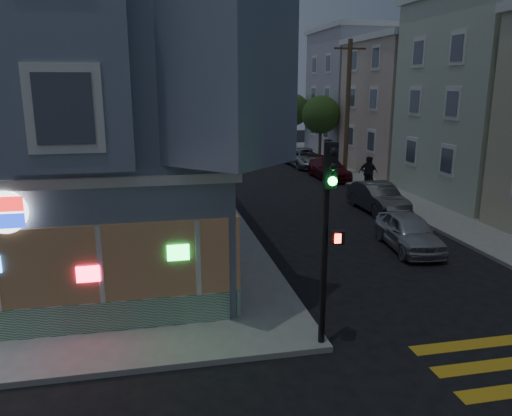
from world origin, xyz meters
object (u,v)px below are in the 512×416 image
object	(u,v)px
parked_car_b	(378,197)
parked_car_c	(329,169)
pedestrian_b	(368,172)
fire_hydrant	(390,194)
street_tree_far	(293,110)
parked_car_d	(306,158)
utility_pole	(348,107)
pedestrian_a	(369,171)
street_tree_near	(321,115)
traffic_signal	(328,211)
parked_car_a	(409,232)

from	to	relation	value
parked_car_b	parked_car_c	size ratio (longest dim) A/B	0.94
pedestrian_b	fire_hydrant	bearing A→B (deg)	96.82
pedestrian_b	parked_car_c	distance (m)	4.30
street_tree_far	parked_car_d	xyz separation A→B (m)	(-1.50, -9.17, -3.22)
utility_pole	parked_car_b	bearing A→B (deg)	-101.96
utility_pole	pedestrian_a	xyz separation A→B (m)	(-0.04, -3.94, -3.73)
street_tree_near	parked_car_c	xyz separation A→B (m)	(-1.50, -6.37, -3.25)
parked_car_d	traffic_signal	bearing A→B (deg)	-108.32
traffic_signal	parked_car_c	bearing A→B (deg)	89.26
parked_car_a	parked_car_d	distance (m)	20.15
street_tree_far	traffic_signal	size ratio (longest dim) A/B	1.08
pedestrian_b	parked_car_d	bearing A→B (deg)	-71.97
parked_car_a	fire_hydrant	bearing A→B (deg)	75.28
street_tree_far	parked_car_c	size ratio (longest dim) A/B	1.13
pedestrian_b	traffic_signal	distance (m)	19.56
street_tree_near	parked_car_b	bearing A→B (deg)	-98.11
street_tree_far	fire_hydrant	bearing A→B (deg)	-92.32
pedestrian_b	traffic_signal	world-z (taller)	traffic_signal
parked_car_d	fire_hydrant	world-z (taller)	parked_car_d
utility_pole	traffic_signal	xyz separation A→B (m)	(-9.18, -21.82, -1.32)
traffic_signal	fire_hydrant	world-z (taller)	traffic_signal
parked_car_c	traffic_signal	world-z (taller)	traffic_signal
parked_car_b	pedestrian_b	bearing A→B (deg)	70.11
street_tree_far	pedestrian_a	xyz separation A→B (m)	(-0.24, -17.94, -2.87)
street_tree_near	parked_car_b	world-z (taller)	street_tree_near
parked_car_d	street_tree_near	bearing A→B (deg)	36.13
street_tree_near	street_tree_far	world-z (taller)	same
utility_pole	parked_car_a	distance (m)	16.12
utility_pole	parked_car_d	bearing A→B (deg)	105.07
street_tree_far	parked_car_b	distance (m)	23.76
utility_pole	pedestrian_b	size ratio (longest dim) A/B	4.66
parked_car_b	street_tree_near	bearing A→B (deg)	80.60
street_tree_far	parked_car_a	world-z (taller)	street_tree_far
street_tree_far	utility_pole	bearing A→B (deg)	-90.82
street_tree_near	parked_car_d	world-z (taller)	street_tree_near
parked_car_c	traffic_signal	xyz separation A→B (m)	(-7.88, -21.45, 2.80)
fire_hydrant	traffic_signal	bearing A→B (deg)	-121.99
utility_pole	street_tree_far	xyz separation A→B (m)	(0.20, 14.00, -0.86)
pedestrian_b	fire_hydrant	distance (m)	3.77
pedestrian_a	traffic_signal	world-z (taller)	traffic_signal
parked_car_d	fire_hydrant	size ratio (longest dim) A/B	6.40
utility_pole	pedestrian_a	distance (m)	5.43
parked_car_a	utility_pole	bearing A→B (deg)	83.87
street_tree_near	parked_car_c	world-z (taller)	street_tree_near
parked_car_a	traffic_signal	size ratio (longest dim) A/B	0.83
street_tree_near	pedestrian_a	world-z (taller)	street_tree_near
pedestrian_a	parked_car_b	size ratio (longest dim) A/B	0.41
pedestrian_a	parked_car_a	size ratio (longest dim) A/B	0.44
pedestrian_a	parked_car_c	xyz separation A→B (m)	(-1.26, 3.57, -0.38)
street_tree_near	parked_car_b	distance (m)	15.93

